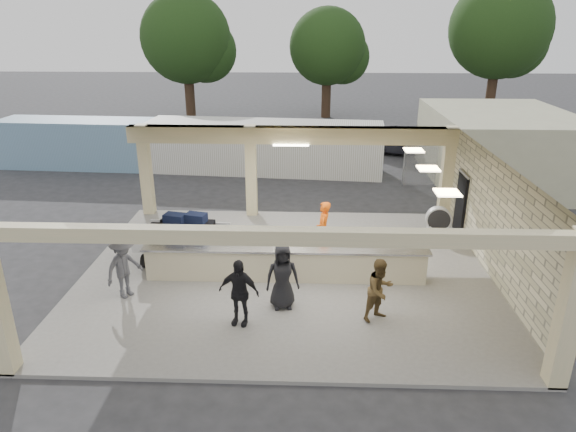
{
  "coord_description": "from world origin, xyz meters",
  "views": [
    {
      "loc": [
        0.57,
        -13.73,
        7.21
      ],
      "look_at": [
        0.02,
        1.0,
        1.48
      ],
      "focal_mm": 32.0,
      "sensor_mm": 36.0,
      "label": 1
    }
  ],
  "objects_px": {
    "car_white_a": "(472,151)",
    "car_dark": "(406,142)",
    "luggage_cart": "(182,236)",
    "passenger_b": "(239,292)",
    "baggage_handler": "(323,229)",
    "passenger_d": "(282,276)",
    "container_blue": "(92,143)",
    "baggage_counter": "(285,264)",
    "container_white": "(265,147)",
    "passenger_c": "(124,267)",
    "car_white_b": "(492,145)",
    "drum_fan": "(438,219)",
    "passenger_a": "(380,290)"
  },
  "relations": [
    {
      "from": "car_white_a",
      "to": "car_dark",
      "type": "height_order",
      "value": "car_dark"
    },
    {
      "from": "drum_fan",
      "to": "passenger_d",
      "type": "bearing_deg",
      "value": -129.88
    },
    {
      "from": "passenger_b",
      "to": "container_blue",
      "type": "bearing_deg",
      "value": 134.24
    },
    {
      "from": "luggage_cart",
      "to": "container_white",
      "type": "bearing_deg",
      "value": 85.12
    },
    {
      "from": "luggage_cart",
      "to": "drum_fan",
      "type": "xyz_separation_m",
      "value": [
        8.44,
        2.49,
        -0.32
      ]
    },
    {
      "from": "baggage_counter",
      "to": "car_white_b",
      "type": "distance_m",
      "value": 17.61
    },
    {
      "from": "passenger_d",
      "to": "drum_fan",
      "type": "bearing_deg",
      "value": 35.06
    },
    {
      "from": "drum_fan",
      "to": "passenger_b",
      "type": "height_order",
      "value": "passenger_b"
    },
    {
      "from": "car_dark",
      "to": "container_white",
      "type": "xyz_separation_m",
      "value": [
        -7.6,
        -3.58,
        0.49
      ]
    },
    {
      "from": "passenger_b",
      "to": "baggage_handler",
      "type": "bearing_deg",
      "value": 72.57
    },
    {
      "from": "baggage_handler",
      "to": "container_blue",
      "type": "height_order",
      "value": "container_blue"
    },
    {
      "from": "baggage_handler",
      "to": "baggage_counter",
      "type": "bearing_deg",
      "value": -28.89
    },
    {
      "from": "car_white_a",
      "to": "car_white_b",
      "type": "distance_m",
      "value": 1.5
    },
    {
      "from": "baggage_handler",
      "to": "passenger_c",
      "type": "distance_m",
      "value": 6.06
    },
    {
      "from": "baggage_counter",
      "to": "car_white_a",
      "type": "bearing_deg",
      "value": 55.43
    },
    {
      "from": "drum_fan",
      "to": "luggage_cart",
      "type": "bearing_deg",
      "value": -157.88
    },
    {
      "from": "drum_fan",
      "to": "passenger_a",
      "type": "distance_m",
      "value": 6.28
    },
    {
      "from": "car_dark",
      "to": "luggage_cart",
      "type": "bearing_deg",
      "value": 166.61
    },
    {
      "from": "baggage_handler",
      "to": "passenger_b",
      "type": "height_order",
      "value": "baggage_handler"
    },
    {
      "from": "passenger_c",
      "to": "container_blue",
      "type": "distance_m",
      "value": 14.55
    },
    {
      "from": "car_dark",
      "to": "container_white",
      "type": "height_order",
      "value": "container_white"
    },
    {
      "from": "baggage_counter",
      "to": "car_dark",
      "type": "bearing_deg",
      "value": 67.88
    },
    {
      "from": "container_white",
      "to": "car_white_a",
      "type": "bearing_deg",
      "value": 15.31
    },
    {
      "from": "container_white",
      "to": "passenger_c",
      "type": "bearing_deg",
      "value": -97.45
    },
    {
      "from": "passenger_b",
      "to": "container_white",
      "type": "height_order",
      "value": "container_white"
    },
    {
      "from": "passenger_c",
      "to": "baggage_counter",
      "type": "bearing_deg",
      "value": -42.66
    },
    {
      "from": "baggage_counter",
      "to": "container_white",
      "type": "height_order",
      "value": "container_white"
    },
    {
      "from": "luggage_cart",
      "to": "container_blue",
      "type": "bearing_deg",
      "value": 127.81
    },
    {
      "from": "container_blue",
      "to": "car_white_b",
      "type": "bearing_deg",
      "value": 8.75
    },
    {
      "from": "baggage_counter",
      "to": "passenger_c",
      "type": "height_order",
      "value": "passenger_c"
    },
    {
      "from": "drum_fan",
      "to": "container_white",
      "type": "distance_m",
      "value": 10.33
    },
    {
      "from": "baggage_counter",
      "to": "baggage_handler",
      "type": "xyz_separation_m",
      "value": [
        1.13,
        1.62,
        0.42
      ]
    },
    {
      "from": "luggage_cart",
      "to": "car_white_b",
      "type": "relative_size",
      "value": 0.55
    },
    {
      "from": "luggage_cart",
      "to": "passenger_b",
      "type": "height_order",
      "value": "passenger_b"
    },
    {
      "from": "baggage_handler",
      "to": "passenger_a",
      "type": "distance_m",
      "value": 3.86
    },
    {
      "from": "container_white",
      "to": "passenger_d",
      "type": "bearing_deg",
      "value": -78.42
    },
    {
      "from": "passenger_a",
      "to": "car_white_a",
      "type": "xyz_separation_m",
      "value": [
        6.79,
        15.4,
        -0.29
      ]
    },
    {
      "from": "car_white_b",
      "to": "container_blue",
      "type": "bearing_deg",
      "value": 114.5
    },
    {
      "from": "baggage_counter",
      "to": "passenger_b",
      "type": "bearing_deg",
      "value": -113.86
    },
    {
      "from": "baggage_counter",
      "to": "baggage_handler",
      "type": "bearing_deg",
      "value": 55.13
    },
    {
      "from": "passenger_a",
      "to": "container_blue",
      "type": "xyz_separation_m",
      "value": [
        -12.82,
        14.09,
        0.28
      ]
    },
    {
      "from": "passenger_d",
      "to": "car_white_a",
      "type": "height_order",
      "value": "passenger_d"
    },
    {
      "from": "container_blue",
      "to": "passenger_b",
      "type": "bearing_deg",
      "value": -53.86
    },
    {
      "from": "drum_fan",
      "to": "passenger_b",
      "type": "bearing_deg",
      "value": -130.77
    },
    {
      "from": "car_dark",
      "to": "passenger_a",
      "type": "bearing_deg",
      "value": -171.7
    },
    {
      "from": "car_white_a",
      "to": "container_blue",
      "type": "xyz_separation_m",
      "value": [
        -19.61,
        -1.31,
        0.56
      ]
    },
    {
      "from": "passenger_c",
      "to": "car_white_b",
      "type": "relative_size",
      "value": 0.34
    },
    {
      "from": "passenger_b",
      "to": "car_white_a",
      "type": "xyz_separation_m",
      "value": [
        10.25,
        15.72,
        -0.33
      ]
    },
    {
      "from": "passenger_d",
      "to": "car_white_a",
      "type": "bearing_deg",
      "value": 48.81
    },
    {
      "from": "passenger_b",
      "to": "baggage_counter",
      "type": "bearing_deg",
      "value": 77.37
    }
  ]
}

